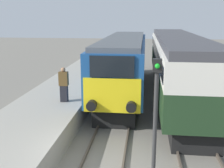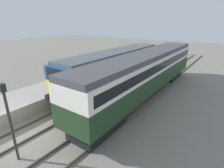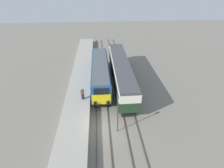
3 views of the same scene
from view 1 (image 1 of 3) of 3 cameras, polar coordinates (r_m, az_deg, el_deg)
The scene contains 7 objects.
platform_left at distance 17.31m, azimuth -9.16°, elevation -1.98°, with size 3.50×50.00×0.98m.
rails_near_track at distance 14.02m, azimuth 0.71°, elevation -7.34°, with size 1.51×60.00×0.14m.
rails_far_track at distance 14.10m, azimuth 14.71°, elevation -7.68°, with size 1.50×60.00×0.14m.
locomotive at distance 18.88m, azimuth 2.50°, elevation 4.50°, with size 2.70×14.58×3.77m.
passenger_carriage at distance 18.64m, azimuth 12.97°, elevation 4.90°, with size 2.75×17.70×3.94m.
person_on_platform at distance 13.85m, azimuth -9.77°, elevation -0.15°, with size 0.44×0.26×1.71m.
signal_post at distance 8.02m, azimuth 8.80°, elevation -6.36°, with size 0.24×0.28×3.96m.
Camera 1 is at (1.36, -8.04, 5.05)m, focal length 45.00 mm.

